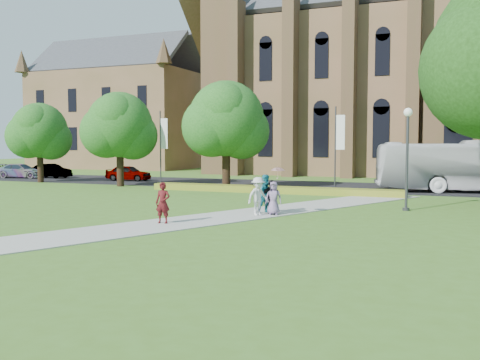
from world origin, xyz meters
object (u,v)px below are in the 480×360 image
at_px(streetlamp, 407,146).
at_px(pedestrian_0, 163,203).
at_px(tour_coach, 472,166).
at_px(car_1, 51,171).
at_px(car_2, 21,171).
at_px(car_0, 128,173).

height_order(streetlamp, pedestrian_0, streetlamp).
xyz_separation_m(tour_coach, car_1, (-37.99, 1.00, -1.13)).
relative_size(tour_coach, pedestrian_0, 7.41).
xyz_separation_m(streetlamp, tour_coach, (3.39, 12.37, -1.46)).
height_order(tour_coach, car_1, tour_coach).
height_order(car_1, car_2, car_2).
xyz_separation_m(car_2, pedestrian_0, (28.10, -20.91, 0.21)).
bearing_deg(pedestrian_0, car_1, 131.68).
bearing_deg(streetlamp, car_2, 161.81).
height_order(car_0, pedestrian_0, pedestrian_0).
bearing_deg(car_2, pedestrian_0, -138.29).
height_order(tour_coach, pedestrian_0, tour_coach).
xyz_separation_m(tour_coach, car_2, (-40.75, -0.09, -1.13)).
height_order(car_0, car_2, car_0).
distance_m(car_0, pedestrian_0, 26.85).
relative_size(tour_coach, car_0, 3.14).
relative_size(tour_coach, car_2, 2.74).
bearing_deg(streetlamp, tour_coach, 74.69).
bearing_deg(car_1, streetlamp, -109.04).
height_order(streetlamp, car_0, streetlamp).
bearing_deg(pedestrian_0, streetlamp, 35.61).
distance_m(tour_coach, pedestrian_0, 24.53).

